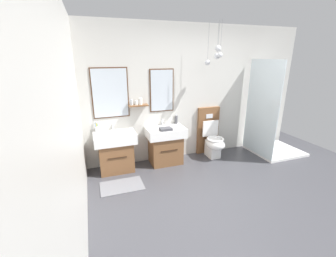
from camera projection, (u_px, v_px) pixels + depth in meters
name	position (u px, v px, depth m)	size (l,w,h in m)	color
ground_plane	(250.00, 206.00, 3.24)	(5.84, 5.17, 0.10)	#3D3D42
wall_back	(194.00, 93.00, 4.55)	(4.64, 0.60, 2.59)	beige
wall_left	(66.00, 135.00, 2.12)	(0.12, 3.97, 2.59)	beige
bath_mat	(122.00, 186.00, 3.65)	(0.68, 0.44, 0.01)	slate
vanity_sink_left	(116.00, 150.00, 4.07)	(0.72, 0.49, 0.72)	brown
tap_on_left_sink	(113.00, 126.00, 4.11)	(0.03, 0.13, 0.11)	silver
vanity_sink_right	(165.00, 144.00, 4.36)	(0.72, 0.49, 0.72)	brown
tap_on_right_sink	(162.00, 121.00, 4.40)	(0.03, 0.13, 0.11)	silver
toilet	(211.00, 138.00, 4.69)	(0.48, 0.63, 1.00)	brown
toothbrush_cup	(97.00, 129.00, 4.01)	(0.07, 0.07, 0.21)	silver
soap_dispenser	(176.00, 119.00, 4.49)	(0.06, 0.06, 0.20)	#4C4C51
folded_hand_towel	(166.00, 129.00, 4.11)	(0.22, 0.16, 0.04)	#47474C
shower_tray	(270.00, 136.00, 4.80)	(1.01, 0.89, 1.95)	white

